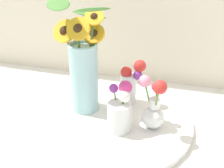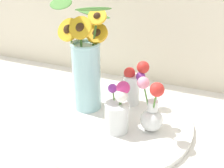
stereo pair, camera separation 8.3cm
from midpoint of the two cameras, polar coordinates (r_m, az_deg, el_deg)
ground_plane at (r=0.84m, az=-4.13°, el=-11.97°), size 6.00×6.00×0.00m
serving_tray at (r=0.91m, az=-2.66°, el=-7.87°), size 0.54×0.54×0.02m
mason_jar_sunflowers at (r=0.89m, az=-9.00°, el=3.61°), size 0.23×0.21×0.38m
vase_small_center at (r=0.81m, az=-1.22°, el=-6.02°), size 0.08×0.08×0.17m
vase_bulb_right at (r=0.82m, az=6.12°, el=-5.33°), size 0.09×0.10×0.18m
vase_small_back at (r=0.95m, az=1.47°, el=0.22°), size 0.09×0.06×0.17m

